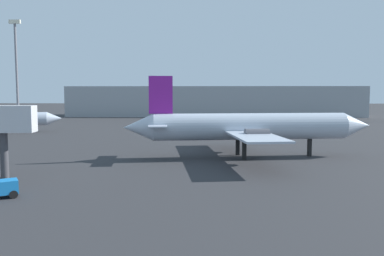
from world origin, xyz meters
TOP-DOWN VIEW (x-y plane):
  - airplane_on_taxiway at (4.80, 36.51)m, footprint 30.32×24.06m
  - baggage_cart at (-15.29, 17.34)m, footprint 2.72×2.38m
  - light_mast_left at (-40.47, 70.94)m, footprint 2.40×0.50m
  - terminal_building at (2.18, 124.76)m, footprint 98.54×18.80m

SIDE VIEW (x-z plane):
  - baggage_cart at x=-15.29m, z-range 0.11..1.41m
  - airplane_on_taxiway at x=4.80m, z-range -1.15..8.55m
  - terminal_building at x=2.18m, z-range 0.00..10.10m
  - light_mast_left at x=-40.47m, z-range 1.30..24.36m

